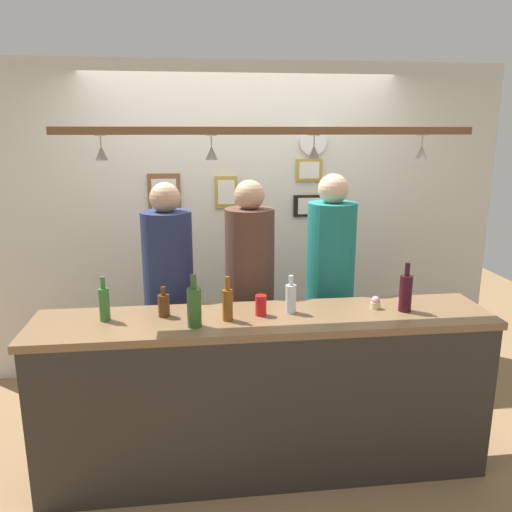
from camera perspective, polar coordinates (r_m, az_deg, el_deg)
The scene contains 24 objects.
ground_plane at distance 3.78m, azimuth 0.20°, elevation -19.17°, with size 8.00×8.00×0.00m, color olive.
back_wall at distance 4.33m, azimuth -1.61°, elevation 3.73°, with size 4.40×0.06×2.60m, color silver.
bar_counter at distance 3.01m, azimuth 1.44°, elevation -13.52°, with size 2.70×0.55×1.00m.
overhead_glass_rack at distance 2.87m, azimuth 1.00°, elevation 13.78°, with size 2.20×0.36×0.04m, color brown.
hanging_wineglass_far_left at distance 2.91m, azimuth -16.85°, elevation 11.00°, with size 0.07×0.07×0.13m.
hanging_wineglass_left at distance 2.84m, azimuth -4.96°, elevation 11.48°, with size 0.07×0.07×0.13m.
hanging_wineglass_center_left at distance 2.95m, azimuth 6.47°, elevation 11.53°, with size 0.07×0.07×0.13m.
hanging_wineglass_center at distance 3.08m, azimuth 17.96°, elevation 11.05°, with size 0.07×0.07×0.13m.
person_left_navy_shirt at distance 3.56m, azimuth -9.71°, elevation -2.94°, with size 0.34×0.34×1.73m.
person_middle_brown_shirt at distance 3.57m, azimuth -0.70°, elevation -2.56°, with size 0.34×0.34×1.74m.
person_right_teal_shirt at distance 3.67m, azimuth 8.27°, elevation -1.88°, with size 0.34×0.34×1.77m.
bottle_wine_dark_red at distance 3.19m, azimuth 16.33°, elevation -3.89°, with size 0.08×0.08×0.30m.
bottle_beer_brown_stubby at distance 3.04m, azimuth -10.23°, elevation -5.37°, with size 0.07×0.07×0.18m.
bottle_beer_green_import at distance 3.04m, azimuth -16.55°, elevation -5.07°, with size 0.06×0.06×0.26m.
bottle_soda_clear at distance 3.05m, azimuth 3.89°, elevation -4.67°, with size 0.06×0.06×0.23m.
bottle_beer_amber_tall at distance 2.93m, azimuth -3.18°, elevation -5.30°, with size 0.06×0.06×0.26m.
bottle_champagne_green at distance 2.84m, azimuth -6.90°, elevation -5.58°, with size 0.08×0.08×0.30m.
drink_can at distance 3.01m, azimuth 0.55°, elevation -5.51°, with size 0.07×0.07×0.12m, color red.
cupcake at distance 3.21m, azimuth 13.16°, elevation -5.10°, with size 0.06×0.06×0.08m.
picture_frame_upper_small at distance 4.32m, azimuth 5.94°, elevation 9.48°, with size 0.22×0.02×0.18m.
picture_frame_lower_pair at distance 4.36m, azimuth 6.15°, elevation 5.58°, with size 0.30×0.02×0.18m.
picture_frame_caricature at distance 4.24m, azimuth -10.18°, elevation 6.73°, with size 0.26×0.02×0.34m.
picture_frame_crest at distance 4.24m, azimuth -3.34°, elevation 7.11°, with size 0.18×0.02×0.26m.
wall_clock at distance 4.31m, azimuth 6.36°, elevation 12.51°, with size 0.22×0.22×0.03m, color white.
Camera 1 is at (-0.40, -3.15, 2.06)m, focal length 35.91 mm.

